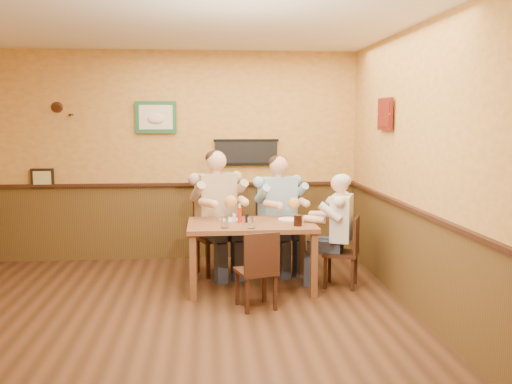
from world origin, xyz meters
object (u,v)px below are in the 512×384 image
water_glass_left (225,222)px  salt_shaker (234,218)px  diner_blue_polo (277,219)px  chair_near_side (256,269)px  diner_white_elder (341,236)px  hot_sauce_bottle (240,214)px  cola_tumbler (298,220)px  chair_right_end (341,251)px  diner_tan_shirt (216,219)px  chair_back_right (277,235)px  dining_table (251,231)px  chair_back_left (216,236)px  water_glass_mid (251,223)px  pepper_shaker (247,218)px

water_glass_left → salt_shaker: bearing=70.7°
diner_blue_polo → chair_near_side: bearing=-124.5°
diner_blue_polo → diner_white_elder: diner_blue_polo is taller
chair_near_side → hot_sauce_bottle: bearing=-95.6°
diner_blue_polo → cola_tumbler: (0.10, -0.99, 0.16)m
chair_right_end → diner_tan_shirt: (-1.40, 0.66, 0.28)m
chair_back_right → chair_right_end: size_ratio=1.13×
dining_table → cola_tumbler: 0.56m
chair_back_left → cola_tumbler: size_ratio=8.06×
dining_table → hot_sauce_bottle: hot_sauce_bottle is taller
cola_tumbler → chair_right_end: bearing=22.7°
chair_right_end → chair_near_side: 1.22m
chair_back_right → hot_sauce_bottle: (-0.52, -0.73, 0.39)m
water_glass_left → salt_shaker: (0.12, 0.33, -0.01)m
water_glass_mid → dining_table: bearing=86.0°
chair_right_end → chair_back_right: bearing=-118.9°
diner_tan_shirt → hot_sauce_bottle: diner_tan_shirt is taller
chair_back_left → chair_back_right: 0.78m
chair_right_end → pepper_shaker: pepper_shaker is taller
diner_white_elder → water_glass_left: bearing=-56.8°
chair_back_right → chair_right_end: 0.99m
chair_back_left → hot_sauce_bottle: 0.77m
chair_right_end → diner_tan_shirt: 1.57m
dining_table → diner_blue_polo: (0.39, 0.75, -0.01)m
chair_back_left → diner_blue_polo: 0.80m
water_glass_left → chair_back_right: bearing=56.2°
water_glass_mid → cola_tumbler: 0.52m
diner_tan_shirt → water_glass_left: size_ratio=11.55×
chair_near_side → hot_sauce_bottle: 0.84m
chair_right_end → cola_tumbler: (-0.53, -0.22, 0.41)m
dining_table → chair_right_end: chair_right_end is taller
chair_back_right → cola_tumbler: 1.05m
diner_white_elder → cola_tumbler: (-0.53, -0.22, 0.23)m
diner_tan_shirt → salt_shaker: 0.64m
diner_white_elder → pepper_shaker: (-1.07, 0.03, 0.22)m
chair_back_left → diner_blue_polo: diner_blue_polo is taller
water_glass_mid → pepper_shaker: water_glass_mid is taller
chair_back_left → water_glass_left: chair_back_left is taller
chair_back_left → water_glass_mid: bearing=-90.9°
diner_blue_polo → cola_tumbler: size_ratio=10.95×
chair_back_right → salt_shaker: (-0.58, -0.70, 0.34)m
pepper_shaker → diner_white_elder: bearing=-1.6°
hot_sauce_bottle → dining_table: bearing=-10.0°
diner_tan_shirt → diner_blue_polo: size_ratio=1.05×
chair_back_right → water_glass_left: chair_back_right is taller
water_glass_left → water_glass_mid: size_ratio=1.00×
diner_blue_polo → cola_tumbler: 1.00m
water_glass_left → diner_tan_shirt: bearing=94.7°
dining_table → chair_back_left: 0.77m
chair_right_end → cola_tumbler: 0.71m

